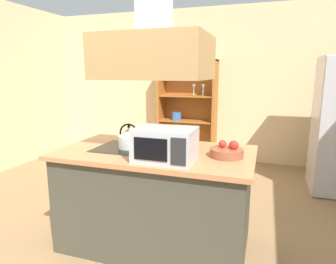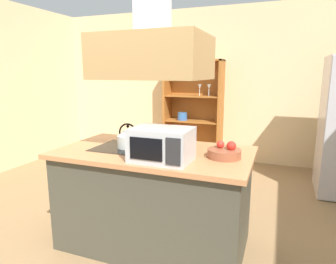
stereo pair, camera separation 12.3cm
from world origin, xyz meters
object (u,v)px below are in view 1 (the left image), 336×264
at_px(fruit_bowl, 227,152).
at_px(kettle, 129,138).
at_px(cutting_board, 171,143).
at_px(microwave, 165,144).
at_px(dish_cabinet, 187,116).

bearing_deg(fruit_bowl, kettle, 179.71).
height_order(cutting_board, microwave, microwave).
bearing_deg(cutting_board, fruit_bowl, -26.60).
bearing_deg(microwave, cutting_board, 103.18).
distance_m(dish_cabinet, cutting_board, 2.56).
distance_m(kettle, fruit_bowl, 0.89).
xyz_separation_m(microwave, fruit_bowl, (0.44, 0.26, -0.09)).
bearing_deg(dish_cabinet, cutting_board, -78.79).
bearing_deg(dish_cabinet, fruit_bowl, -69.09).
height_order(dish_cabinet, cutting_board, dish_cabinet).
bearing_deg(kettle, fruit_bowl, -0.29).
distance_m(dish_cabinet, fruit_bowl, 3.00).
distance_m(dish_cabinet, kettle, 2.81).
height_order(dish_cabinet, microwave, dish_cabinet).
relative_size(cutting_board, fruit_bowl, 1.25).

